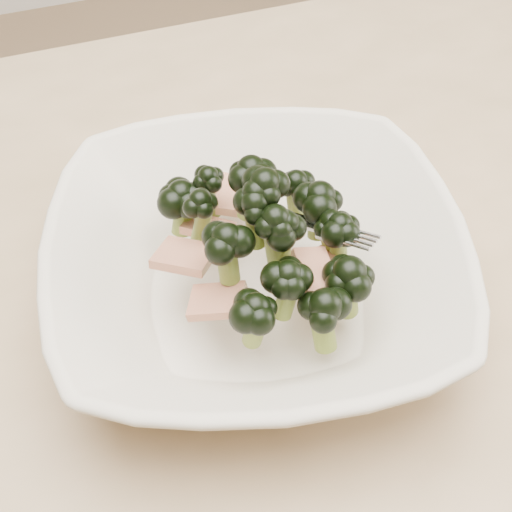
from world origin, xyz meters
TOP-DOWN VIEW (x-y plane):
  - dining_table at (0.00, 0.00)m, footprint 1.20×0.80m
  - broccoli_dish at (0.02, -0.03)m, footprint 0.37×0.37m

SIDE VIEW (x-z plane):
  - dining_table at x=0.00m, z-range 0.28..1.03m
  - broccoli_dish at x=0.02m, z-range 0.73..0.86m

